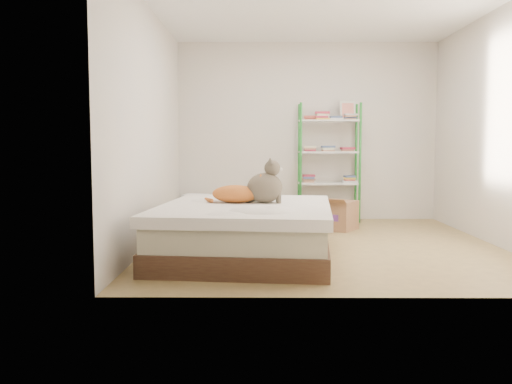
{
  "coord_description": "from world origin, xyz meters",
  "views": [
    {
      "loc": [
        -0.7,
        -5.95,
        1.11
      ],
      "look_at": [
        -0.74,
        -0.37,
        0.62
      ],
      "focal_mm": 38.0,
      "sensor_mm": 36.0,
      "label": 1
    }
  ],
  "objects_px": {
    "cardboard_box": "(334,215)",
    "white_bin": "(196,208)",
    "bed": "(246,231)",
    "grey_cat": "(265,181)",
    "shelf_unit": "(329,160)",
    "orange_cat": "(236,192)"
  },
  "relations": [
    {
      "from": "cardboard_box",
      "to": "white_bin",
      "type": "relative_size",
      "value": 1.84
    },
    {
      "from": "shelf_unit",
      "to": "white_bin",
      "type": "height_order",
      "value": "shelf_unit"
    },
    {
      "from": "grey_cat",
      "to": "white_bin",
      "type": "relative_size",
      "value": 1.12
    },
    {
      "from": "white_bin",
      "to": "orange_cat",
      "type": "bearing_deg",
      "value": -73.73
    },
    {
      "from": "bed",
      "to": "cardboard_box",
      "type": "bearing_deg",
      "value": 63.71
    },
    {
      "from": "grey_cat",
      "to": "shelf_unit",
      "type": "bearing_deg",
      "value": -23.66
    },
    {
      "from": "orange_cat",
      "to": "cardboard_box",
      "type": "height_order",
      "value": "orange_cat"
    },
    {
      "from": "cardboard_box",
      "to": "bed",
      "type": "bearing_deg",
      "value": -90.34
    },
    {
      "from": "bed",
      "to": "grey_cat",
      "type": "height_order",
      "value": "grey_cat"
    },
    {
      "from": "bed",
      "to": "shelf_unit",
      "type": "xyz_separation_m",
      "value": [
        1.14,
        2.55,
        0.63
      ]
    },
    {
      "from": "grey_cat",
      "to": "shelf_unit",
      "type": "xyz_separation_m",
      "value": [
        0.95,
        2.4,
        0.15
      ]
    },
    {
      "from": "orange_cat",
      "to": "shelf_unit",
      "type": "relative_size",
      "value": 0.32
    },
    {
      "from": "cardboard_box",
      "to": "grey_cat",
      "type": "bearing_deg",
      "value": -87.93
    },
    {
      "from": "bed",
      "to": "orange_cat",
      "type": "distance_m",
      "value": 0.42
    },
    {
      "from": "bed",
      "to": "grey_cat",
      "type": "distance_m",
      "value": 0.54
    },
    {
      "from": "bed",
      "to": "grey_cat",
      "type": "bearing_deg",
      "value": 45.1
    },
    {
      "from": "grey_cat",
      "to": "cardboard_box",
      "type": "height_order",
      "value": "grey_cat"
    },
    {
      "from": "orange_cat",
      "to": "grey_cat",
      "type": "relative_size",
      "value": 1.28
    },
    {
      "from": "grey_cat",
      "to": "white_bin",
      "type": "bearing_deg",
      "value": 20.61
    },
    {
      "from": "grey_cat",
      "to": "orange_cat",
      "type": "bearing_deg",
      "value": 86.86
    },
    {
      "from": "bed",
      "to": "orange_cat",
      "type": "xyz_separation_m",
      "value": [
        -0.11,
        0.16,
        0.37
      ]
    },
    {
      "from": "white_bin",
      "to": "cardboard_box",
      "type": "bearing_deg",
      "value": -21.53
    }
  ]
}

